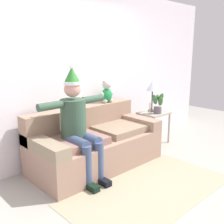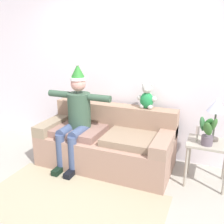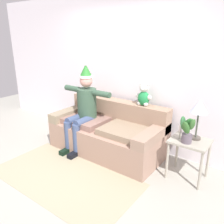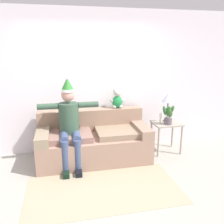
{
  "view_description": "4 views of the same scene",
  "coord_description": "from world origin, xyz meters",
  "px_view_note": "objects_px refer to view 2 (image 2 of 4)",
  "views": [
    {
      "loc": [
        -2.42,
        -1.93,
        1.73
      ],
      "look_at": [
        0.29,
        0.93,
        0.8
      ],
      "focal_mm": 42.66,
      "sensor_mm": 36.0,
      "label": 1
    },
    {
      "loc": [
        1.43,
        -2.21,
        1.93
      ],
      "look_at": [
        0.13,
        0.9,
        0.87
      ],
      "focal_mm": 40.47,
      "sensor_mm": 36.0,
      "label": 2
    },
    {
      "loc": [
        2.27,
        -1.97,
        1.99
      ],
      "look_at": [
        0.14,
        0.93,
        0.77
      ],
      "focal_mm": 36.97,
      "sensor_mm": 36.0,
      "label": 3
    },
    {
      "loc": [
        -0.53,
        -3.05,
        1.97
      ],
      "look_at": [
        0.31,
        0.85,
        0.91
      ],
      "focal_mm": 38.29,
      "sensor_mm": 36.0,
      "label": 4
    }
  ],
  "objects_px": {
    "side_table": "(208,149)",
    "potted_plant": "(208,131)",
    "teddy_bear": "(147,97)",
    "couch": "(107,142)",
    "candle_tall": "(198,132)",
    "person_seated": "(76,114)",
    "table_lamp": "(217,107)"
  },
  "relations": [
    {
      "from": "person_seated",
      "to": "candle_tall",
      "type": "bearing_deg",
      "value": 4.8
    },
    {
      "from": "person_seated",
      "to": "table_lamp",
      "type": "distance_m",
      "value": 1.93
    },
    {
      "from": "couch",
      "to": "side_table",
      "type": "bearing_deg",
      "value": -0.12
    },
    {
      "from": "side_table",
      "to": "potted_plant",
      "type": "bearing_deg",
      "value": -105.32
    },
    {
      "from": "teddy_bear",
      "to": "candle_tall",
      "type": "distance_m",
      "value": 0.88
    },
    {
      "from": "person_seated",
      "to": "table_lamp",
      "type": "height_order",
      "value": "person_seated"
    },
    {
      "from": "person_seated",
      "to": "teddy_bear",
      "type": "distance_m",
      "value": 1.07
    },
    {
      "from": "couch",
      "to": "teddy_bear",
      "type": "relative_size",
      "value": 5.16
    },
    {
      "from": "person_seated",
      "to": "side_table",
      "type": "bearing_deg",
      "value": 5.04
    },
    {
      "from": "couch",
      "to": "candle_tall",
      "type": "height_order",
      "value": "couch"
    },
    {
      "from": "candle_tall",
      "to": "person_seated",
      "type": "bearing_deg",
      "value": -175.2
    },
    {
      "from": "person_seated",
      "to": "table_lamp",
      "type": "relative_size",
      "value": 2.7
    },
    {
      "from": "couch",
      "to": "side_table",
      "type": "relative_size",
      "value": 3.31
    },
    {
      "from": "person_seated",
      "to": "table_lamp",
      "type": "bearing_deg",
      "value": 7.54
    },
    {
      "from": "person_seated",
      "to": "teddy_bear",
      "type": "bearing_deg",
      "value": 25.9
    },
    {
      "from": "teddy_bear",
      "to": "person_seated",
      "type": "bearing_deg",
      "value": -154.1
    },
    {
      "from": "side_table",
      "to": "potted_plant",
      "type": "distance_m",
      "value": 0.31
    },
    {
      "from": "potted_plant",
      "to": "candle_tall",
      "type": "relative_size",
      "value": 1.89
    },
    {
      "from": "teddy_bear",
      "to": "table_lamp",
      "type": "xyz_separation_m",
      "value": [
        0.96,
        -0.2,
        0.01
      ]
    },
    {
      "from": "candle_tall",
      "to": "side_table",
      "type": "bearing_deg",
      "value": 7.78
    },
    {
      "from": "table_lamp",
      "to": "potted_plant",
      "type": "xyz_separation_m",
      "value": [
        -0.07,
        -0.19,
        -0.26
      ]
    },
    {
      "from": "side_table",
      "to": "person_seated",
      "type": "bearing_deg",
      "value": -174.96
    },
    {
      "from": "person_seated",
      "to": "potted_plant",
      "type": "distance_m",
      "value": 1.82
    },
    {
      "from": "couch",
      "to": "candle_tall",
      "type": "distance_m",
      "value": 1.34
    },
    {
      "from": "side_table",
      "to": "potted_plant",
      "type": "relative_size",
      "value": 1.55
    },
    {
      "from": "teddy_bear",
      "to": "couch",
      "type": "bearing_deg",
      "value": -150.68
    },
    {
      "from": "teddy_bear",
      "to": "potted_plant",
      "type": "height_order",
      "value": "teddy_bear"
    },
    {
      "from": "side_table",
      "to": "teddy_bear",
      "type": "bearing_deg",
      "value": 162.28
    },
    {
      "from": "side_table",
      "to": "potted_plant",
      "type": "height_order",
      "value": "potted_plant"
    },
    {
      "from": "table_lamp",
      "to": "side_table",
      "type": "bearing_deg",
      "value": -116.22
    },
    {
      "from": "person_seated",
      "to": "potted_plant",
      "type": "height_order",
      "value": "person_seated"
    },
    {
      "from": "couch",
      "to": "person_seated",
      "type": "xyz_separation_m",
      "value": [
        -0.42,
        -0.17,
        0.45
      ]
    }
  ]
}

